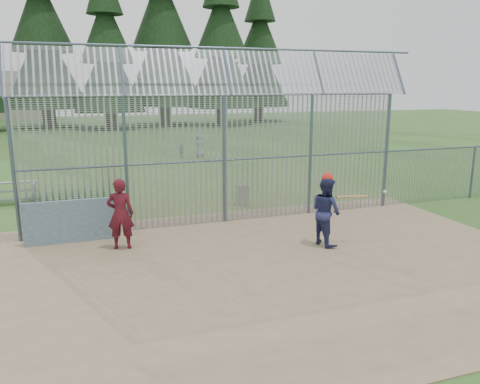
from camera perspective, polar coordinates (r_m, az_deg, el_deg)
name	(u,v)px	position (r m, az deg, el deg)	size (l,w,h in m)	color
ground	(266,259)	(11.94, 3.17, -8.13)	(120.00, 120.00, 0.00)	#2D511E
dirt_infield	(274,265)	(11.51, 4.12, -8.92)	(14.00, 10.00, 0.02)	#756047
dugout_wall	(72,221)	(13.71, -19.82, -3.38)	(2.50, 0.12, 1.20)	#38566B
batter	(326,211)	(12.86, 10.42, -2.32)	(0.91, 0.71, 1.87)	navy
onlooker	(120,214)	(12.72, -14.37, -2.60)	(0.69, 0.46, 1.90)	maroon
bg_kid_standing	(199,145)	(28.70, -4.97, 5.72)	(0.71, 0.46, 1.45)	slate
bg_kid_seated	(181,151)	(28.37, -7.15, 4.96)	(0.49, 0.21, 0.84)	gray
batting_gear	(332,181)	(12.71, 11.13, 1.32)	(1.80, 0.52, 0.72)	red
trash_can	(242,194)	(17.09, 0.27, -0.30)	(0.56, 0.56, 0.82)	gray
backstop_fence	(279,146)	(15.14, 4.73, 5.56)	(20.09, 0.81, 5.30)	#47566B
conifer_row	(133,20)	(52.59, -12.93, 19.73)	(38.48, 12.26, 20.20)	#332319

